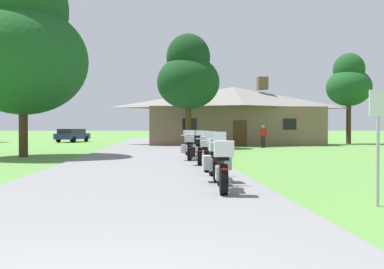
% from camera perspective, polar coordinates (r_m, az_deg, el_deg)
% --- Properties ---
extents(ground_plane, '(500.00, 500.00, 0.00)m').
position_cam_1_polar(ground_plane, '(22.72, -6.10, -2.80)').
color(ground_plane, '#56893D').
extents(asphalt_driveway, '(6.40, 80.00, 0.06)m').
position_cam_1_polar(asphalt_driveway, '(20.72, -6.27, -3.07)').
color(asphalt_driveway, slate).
rests_on(asphalt_driveway, ground).
extents(motorcycle_orange_nearest_to_camera, '(0.67, 2.08, 1.30)m').
position_cam_1_polar(motorcycle_orange_nearest_to_camera, '(9.22, 4.14, -4.26)').
color(motorcycle_orange_nearest_to_camera, black).
rests_on(motorcycle_orange_nearest_to_camera, asphalt_driveway).
extents(motorcycle_green_second_in_row, '(0.73, 2.08, 1.30)m').
position_cam_1_polar(motorcycle_green_second_in_row, '(11.16, 3.18, -3.43)').
color(motorcycle_green_second_in_row, black).
rests_on(motorcycle_green_second_in_row, asphalt_driveway).
extents(motorcycle_orange_third_in_row, '(0.66, 2.08, 1.30)m').
position_cam_1_polar(motorcycle_orange_third_in_row, '(13.75, 1.95, -2.58)').
color(motorcycle_orange_third_in_row, black).
rests_on(motorcycle_orange_third_in_row, asphalt_driveway).
extents(motorcycle_orange_fourth_in_row, '(0.83, 2.08, 1.30)m').
position_cam_1_polar(motorcycle_orange_fourth_in_row, '(15.99, 1.06, -2.14)').
color(motorcycle_orange_fourth_in_row, black).
rests_on(motorcycle_orange_fourth_in_row, asphalt_driveway).
extents(motorcycle_white_fifth_in_row, '(0.88, 2.08, 1.30)m').
position_cam_1_polar(motorcycle_white_fifth_in_row, '(18.28, -0.27, -1.77)').
color(motorcycle_white_fifth_in_row, black).
rests_on(motorcycle_white_fifth_in_row, asphalt_driveway).
extents(motorcycle_silver_farthest_in_row, '(0.66, 2.08, 1.30)m').
position_cam_1_polar(motorcycle_silver_farthest_in_row, '(20.70, -0.44, -1.44)').
color(motorcycle_silver_farthest_in_row, black).
rests_on(motorcycle_silver_farthest_in_row, asphalt_driveway).
extents(stone_lodge, '(15.50, 6.99, 6.02)m').
position_cam_1_polar(stone_lodge, '(37.06, 5.66, 2.67)').
color(stone_lodge, brown).
rests_on(stone_lodge, ground).
extents(bystander_red_shirt_near_lodge, '(0.51, 0.35, 1.69)m').
position_cam_1_polar(bystander_red_shirt_near_lodge, '(31.32, 9.73, -0.08)').
color(bystander_red_shirt_near_lodge, black).
rests_on(bystander_red_shirt_near_lodge, ground).
extents(metal_signpost_roadside, '(0.36, 0.06, 2.14)m').
position_cam_1_polar(metal_signpost_roadside, '(8.35, 24.17, 0.18)').
color(metal_signpost_roadside, '#9EA0A5').
rests_on(metal_signpost_roadside, ground).
extents(tree_left_near, '(6.46, 6.46, 9.88)m').
position_cam_1_polar(tree_left_near, '(23.02, -22.20, 11.31)').
color(tree_left_near, '#422D19').
rests_on(tree_left_near, ground).
extents(tree_by_lodge_front, '(4.59, 4.59, 8.37)m').
position_cam_1_polar(tree_by_lodge_front, '(30.71, -0.51, 8.14)').
color(tree_by_lodge_front, '#422D19').
rests_on(tree_by_lodge_front, ground).
extents(tree_right_of_lodge, '(4.10, 4.10, 8.45)m').
position_cam_1_polar(tree_right_of_lodge, '(41.57, 20.72, 6.70)').
color(tree_right_of_lodge, '#422D19').
rests_on(tree_right_of_lodge, ground).
extents(parked_navy_suv_far_left, '(3.05, 4.93, 1.40)m').
position_cam_1_polar(parked_navy_suv_far_left, '(45.75, -16.09, -0.03)').
color(parked_navy_suv_far_left, navy).
rests_on(parked_navy_suv_far_left, ground).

